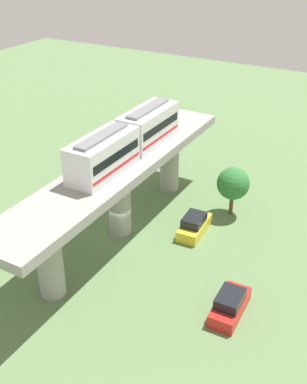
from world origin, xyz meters
name	(u,v)px	position (x,y,z in m)	size (l,w,h in m)	color
ground_plane	(121,232)	(0.00, 0.00, 0.00)	(120.00, 120.00, 0.00)	#5B7A4C
viaduct	(119,181)	(0.00, 0.00, 5.18)	(5.20, 28.00, 6.80)	#999691
train	(127,140)	(0.00, -1.45, 8.33)	(2.64, 13.55, 3.24)	silver
parked_car_red	(230,305)	(-12.03, 4.63, 0.74)	(1.94, 4.26, 1.76)	red
parked_car_yellow	(194,225)	(-5.63, -3.18, 0.74)	(2.07, 4.31, 1.76)	yellow
tree_near_viaduct	(233,184)	(-7.27, -7.73, 3.17)	(2.99, 2.99, 4.69)	brown
tree_far_corner	(104,141)	(8.64, -10.22, 3.04)	(2.89, 2.89, 4.50)	brown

